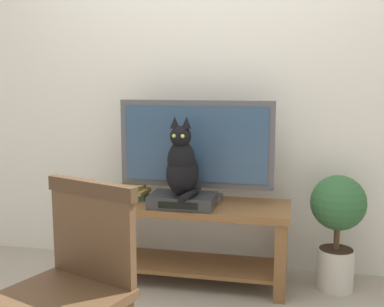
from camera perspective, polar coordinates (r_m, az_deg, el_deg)
name	(u,v)px	position (r m, az deg, el deg)	size (l,w,h in m)	color
back_wall	(212,65)	(3.35, 2.44, 10.44)	(7.00, 0.12, 2.80)	silver
tv_stand	(194,229)	(3.12, 0.19, -8.89)	(1.21, 0.46, 0.52)	brown
tv	(196,147)	(3.08, 0.49, 0.73)	(1.00, 0.20, 0.65)	#4C4C51
media_box	(183,200)	(2.99, -1.11, -5.59)	(0.40, 0.26, 0.08)	#2D2D30
cat	(182,166)	(2.93, -1.18, -1.47)	(0.20, 0.36, 0.49)	black
wooden_chair	(71,278)	(2.02, -14.11, -14.08)	(0.59, 0.59, 0.90)	#513823
book_stack	(130,192)	(3.21, -7.34, -4.55)	(0.25, 0.19, 0.09)	#38664C
potted_plant	(337,220)	(3.12, 16.87, -7.61)	(0.34, 0.34, 0.73)	beige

